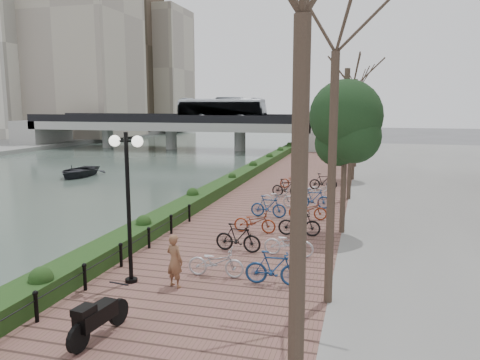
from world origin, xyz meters
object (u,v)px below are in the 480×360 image
at_px(boat, 78,171).
at_px(pedestrian, 175,261).
at_px(motorcycle, 99,315).
at_px(lamppost, 127,174).

bearing_deg(boat, pedestrian, -52.93).
relative_size(motorcycle, boat, 0.38).
bearing_deg(motorcycle, lamppost, 113.68).
relative_size(pedestrian, boat, 0.35).
bearing_deg(pedestrian, boat, -28.58).
height_order(pedestrian, boat, pedestrian).
bearing_deg(boat, lamppost, -55.35).
bearing_deg(motorcycle, boat, 132.31).
xyz_separation_m(motorcycle, pedestrian, (0.45, 3.18, 0.24)).
height_order(lamppost, pedestrian, lamppost).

